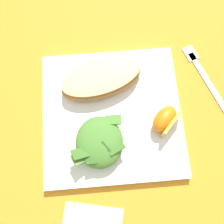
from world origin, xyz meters
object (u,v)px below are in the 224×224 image
metal_fork (204,75)px  green_salad_pile (99,142)px  cheesy_pizza_bread (101,79)px  orange_wedge_front (165,119)px  white_plate (112,115)px

metal_fork → green_salad_pile: bearing=119.5°
cheesy_pizza_bread → green_salad_pile: (-0.13, 0.01, 0.00)m
orange_wedge_front → metal_fork: (0.10, -0.11, -0.03)m
green_salad_pile → cheesy_pizza_bread: bearing=-5.7°
cheesy_pizza_bread → green_salad_pile: green_salad_pile is taller
orange_wedge_front → white_plate: bearing=75.3°
cheesy_pizza_bread → green_salad_pile: bearing=174.3°
green_salad_pile → metal_fork: bearing=-60.5°
cheesy_pizza_bread → green_salad_pile: 0.13m
white_plate → green_salad_pile: bearing=154.5°
green_salad_pile → metal_fork: size_ratio=0.56×
cheesy_pizza_bread → orange_wedge_front: size_ratio=2.70×
orange_wedge_front → metal_fork: 0.15m
white_plate → metal_fork: bearing=-70.6°
white_plate → orange_wedge_front: 0.11m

